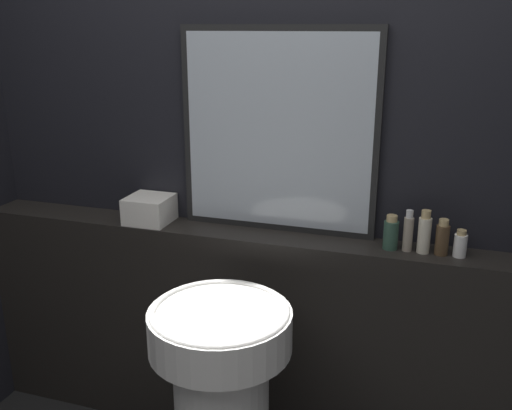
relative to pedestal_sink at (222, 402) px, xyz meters
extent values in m
cube|color=black|center=(-0.09, 0.62, 0.75)|extent=(8.00, 0.06, 2.50)
cube|color=black|center=(-0.09, 0.49, -0.02)|extent=(2.39, 0.19, 0.95)
cylinder|color=white|center=(0.00, 0.00, 0.29)|extent=(0.48, 0.48, 0.14)
torus|color=white|center=(0.00, 0.00, 0.35)|extent=(0.47, 0.47, 0.02)
cube|color=black|center=(0.03, 0.57, 0.86)|extent=(0.80, 0.03, 0.81)
cube|color=#B2BCC6|center=(0.03, 0.56, 0.86)|extent=(0.75, 0.02, 0.76)
cube|color=silver|center=(-0.51, 0.49, 0.51)|extent=(0.18, 0.18, 0.11)
cylinder|color=#2D4C3D|center=(0.50, 0.49, 0.51)|extent=(0.06, 0.06, 0.11)
cylinder|color=tan|center=(0.50, 0.49, 0.57)|extent=(0.04, 0.04, 0.02)
cylinder|color=gray|center=(0.56, 0.49, 0.52)|extent=(0.04, 0.04, 0.13)
cylinder|color=silver|center=(0.56, 0.49, 0.60)|extent=(0.03, 0.03, 0.03)
cylinder|color=beige|center=(0.62, 0.49, 0.52)|extent=(0.05, 0.05, 0.13)
cylinder|color=tan|center=(0.62, 0.49, 0.60)|extent=(0.03, 0.03, 0.03)
cylinder|color=#4C3823|center=(0.68, 0.49, 0.51)|extent=(0.05, 0.05, 0.11)
cylinder|color=tan|center=(0.68, 0.49, 0.58)|extent=(0.03, 0.03, 0.02)
cylinder|color=white|center=(0.75, 0.49, 0.49)|extent=(0.05, 0.05, 0.08)
cylinder|color=tan|center=(0.75, 0.49, 0.55)|extent=(0.03, 0.03, 0.02)
camera|label=1|loc=(0.63, -1.57, 1.26)|focal=40.00mm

